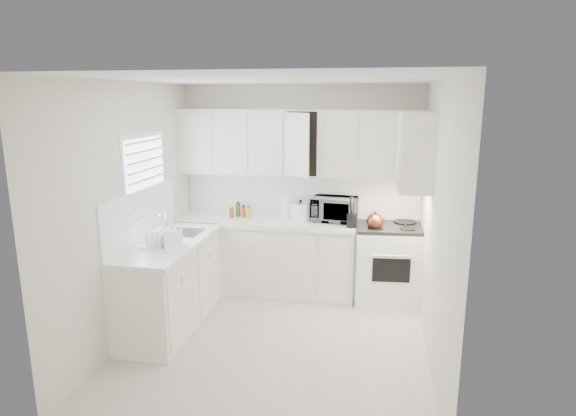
% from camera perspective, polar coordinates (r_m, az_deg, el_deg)
% --- Properties ---
extents(floor, '(3.20, 3.20, 0.00)m').
position_cam_1_polar(floor, '(5.15, -1.47, -15.46)').
color(floor, beige).
rests_on(floor, ground).
extents(ceiling, '(3.20, 3.20, 0.00)m').
position_cam_1_polar(ceiling, '(4.53, -1.66, 14.87)').
color(ceiling, white).
rests_on(ceiling, ground).
extents(wall_back, '(3.00, 0.00, 3.00)m').
position_cam_1_polar(wall_back, '(6.21, 1.51, 2.26)').
color(wall_back, silver).
rests_on(wall_back, ground).
extents(wall_front, '(3.00, 0.00, 3.00)m').
position_cam_1_polar(wall_front, '(3.20, -7.58, -8.16)').
color(wall_front, silver).
rests_on(wall_front, ground).
extents(wall_left, '(0.00, 3.20, 3.20)m').
position_cam_1_polar(wall_left, '(5.19, -17.99, -0.48)').
color(wall_left, silver).
rests_on(wall_left, ground).
extents(wall_right, '(0.00, 3.20, 3.20)m').
position_cam_1_polar(wall_right, '(4.61, 17.02, -2.05)').
color(wall_right, silver).
rests_on(wall_right, ground).
extents(window_blinds, '(0.06, 0.96, 1.06)m').
position_cam_1_polar(window_blinds, '(5.44, -16.25, 2.91)').
color(window_blinds, white).
rests_on(window_blinds, wall_left).
extents(lower_cabinets_back, '(2.22, 0.60, 0.90)m').
position_cam_1_polar(lower_cabinets_back, '(6.21, -2.55, -5.85)').
color(lower_cabinets_back, silver).
rests_on(lower_cabinets_back, floor).
extents(lower_cabinets_left, '(0.60, 1.60, 0.90)m').
position_cam_1_polar(lower_cabinets_left, '(5.48, -13.58, -8.83)').
color(lower_cabinets_left, silver).
rests_on(lower_cabinets_left, floor).
extents(countertop_back, '(2.24, 0.64, 0.05)m').
position_cam_1_polar(countertop_back, '(6.07, -2.61, -1.63)').
color(countertop_back, white).
rests_on(countertop_back, lower_cabinets_back).
extents(countertop_left, '(0.64, 1.62, 0.05)m').
position_cam_1_polar(countertop_left, '(5.32, -13.75, -4.08)').
color(countertop_left, white).
rests_on(countertop_left, lower_cabinets_left).
extents(backsplash_back, '(2.98, 0.02, 0.55)m').
position_cam_1_polar(backsplash_back, '(6.21, 1.49, 1.57)').
color(backsplash_back, white).
rests_on(backsplash_back, wall_back).
extents(backsplash_left, '(0.02, 1.60, 0.55)m').
position_cam_1_polar(backsplash_left, '(5.37, -16.84, -0.78)').
color(backsplash_left, white).
rests_on(backsplash_left, wall_left).
extents(upper_cabinets_back, '(3.00, 0.33, 0.80)m').
position_cam_1_polar(upper_cabinets_back, '(6.02, 1.27, 3.85)').
color(upper_cabinets_back, silver).
rests_on(upper_cabinets_back, wall_back).
extents(upper_cabinets_right, '(0.33, 0.90, 0.80)m').
position_cam_1_polar(upper_cabinets_right, '(5.35, 14.46, 2.32)').
color(upper_cabinets_right, silver).
rests_on(upper_cabinets_right, wall_right).
extents(sink, '(0.42, 0.38, 0.30)m').
position_cam_1_polar(sink, '(5.59, -12.37, -1.64)').
color(sink, gray).
rests_on(sink, countertop_left).
extents(stove, '(0.84, 0.71, 1.22)m').
position_cam_1_polar(stove, '(6.00, 11.73, -5.18)').
color(stove, white).
rests_on(stove, floor).
extents(tea_kettle, '(0.24, 0.21, 0.22)m').
position_cam_1_polar(tea_kettle, '(5.73, 10.16, -1.40)').
color(tea_kettle, '#9F372B').
rests_on(tea_kettle, stove).
extents(frying_pan, '(0.27, 0.46, 0.04)m').
position_cam_1_polar(frying_pan, '(6.07, 13.56, -1.58)').
color(frying_pan, black).
rests_on(frying_pan, stove).
extents(microwave, '(0.57, 0.36, 0.36)m').
position_cam_1_polar(microwave, '(5.99, 5.46, 0.18)').
color(microwave, gray).
rests_on(microwave, countertop_back).
extents(rice_cooker, '(0.32, 0.32, 0.26)m').
position_cam_1_polar(rice_cooker, '(6.03, 1.47, -0.21)').
color(rice_cooker, white).
rests_on(rice_cooker, countertop_back).
extents(paper_towel, '(0.12, 0.12, 0.27)m').
position_cam_1_polar(paper_towel, '(6.11, -0.20, 0.04)').
color(paper_towel, white).
rests_on(paper_towel, countertop_back).
extents(utensil_crock, '(0.15, 0.15, 0.38)m').
position_cam_1_polar(utensil_crock, '(5.71, 7.50, -0.41)').
color(utensil_crock, black).
rests_on(utensil_crock, countertop_back).
extents(dish_rack, '(0.45, 0.38, 0.22)m').
position_cam_1_polar(dish_rack, '(5.08, -14.41, -3.37)').
color(dish_rack, white).
rests_on(dish_rack, countertop_left).
extents(spice_left_0, '(0.06, 0.06, 0.13)m').
position_cam_1_polar(spice_left_0, '(6.28, -6.44, -0.34)').
color(spice_left_0, brown).
rests_on(spice_left_0, countertop_back).
extents(spice_left_1, '(0.06, 0.06, 0.13)m').
position_cam_1_polar(spice_left_1, '(6.18, -6.02, -0.56)').
color(spice_left_1, '#316A23').
rests_on(spice_left_1, countertop_back).
extents(spice_left_2, '(0.06, 0.06, 0.13)m').
position_cam_1_polar(spice_left_2, '(6.24, -5.12, -0.40)').
color(spice_left_2, red).
rests_on(spice_left_2, countertop_back).
extents(spice_left_3, '(0.06, 0.06, 0.13)m').
position_cam_1_polar(spice_left_3, '(6.14, -4.67, -0.62)').
color(spice_left_3, gold).
rests_on(spice_left_3, countertop_back).
extents(sauce_right_0, '(0.06, 0.06, 0.19)m').
position_cam_1_polar(sauce_right_0, '(6.07, 6.71, -0.54)').
color(sauce_right_0, red).
rests_on(sauce_right_0, countertop_back).
extents(sauce_right_1, '(0.06, 0.06, 0.19)m').
position_cam_1_polar(sauce_right_1, '(6.00, 7.19, -0.69)').
color(sauce_right_1, gold).
rests_on(sauce_right_1, countertop_back).
extents(sauce_right_2, '(0.06, 0.06, 0.19)m').
position_cam_1_polar(sauce_right_2, '(6.06, 7.74, -0.58)').
color(sauce_right_2, '#542618').
rests_on(sauce_right_2, countertop_back).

